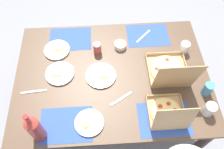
% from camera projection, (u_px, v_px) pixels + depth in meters
% --- Properties ---
extents(ground_plane, '(6.00, 6.00, 0.00)m').
position_uv_depth(ground_plane, '(112.00, 112.00, 2.39)').
color(ground_plane, gray).
extents(dining_table, '(1.50, 1.08, 0.73)m').
position_uv_depth(dining_table, '(112.00, 81.00, 1.86)').
color(dining_table, '#3F3328').
rests_on(dining_table, ground_plane).
extents(placemat_near_left, '(0.36, 0.26, 0.00)m').
position_uv_depth(placemat_near_left, '(148.00, 35.00, 2.00)').
color(placemat_near_left, '#2D4C9E').
rests_on(placemat_near_left, dining_table).
extents(placemat_near_right, '(0.36, 0.26, 0.00)m').
position_uv_depth(placemat_near_right, '(70.00, 39.00, 1.98)').
color(placemat_near_right, '#2D4C9E').
rests_on(placemat_near_right, dining_table).
extents(placemat_far_left, '(0.36, 0.26, 0.00)m').
position_uv_depth(placemat_far_left, '(164.00, 119.00, 1.58)').
color(placemat_far_left, '#2D4C9E').
rests_on(placemat_far_left, dining_table).
extents(placemat_far_right, '(0.36, 0.26, 0.00)m').
position_uv_depth(placemat_far_right, '(66.00, 125.00, 1.56)').
color(placemat_far_right, '#2D4C9E').
rests_on(placemat_far_right, dining_table).
extents(pizza_box_edge_far, '(0.25, 0.26, 0.29)m').
position_uv_depth(pizza_box_edge_far, '(167.00, 113.00, 1.56)').
color(pizza_box_edge_far, tan).
rests_on(pizza_box_edge_far, dining_table).
extents(pizza_box_corner_left, '(0.31, 0.36, 0.34)m').
position_uv_depth(pizza_box_corner_left, '(169.00, 71.00, 1.74)').
color(pizza_box_corner_left, tan).
rests_on(pizza_box_corner_left, dining_table).
extents(plate_far_right, '(0.20, 0.20, 0.03)m').
position_uv_depth(plate_far_right, '(89.00, 123.00, 1.56)').
color(plate_far_right, white).
rests_on(plate_far_right, dining_table).
extents(plate_far_left, '(0.23, 0.23, 0.03)m').
position_uv_depth(plate_far_left, '(101.00, 75.00, 1.77)').
color(plate_far_left, white).
rests_on(plate_far_left, dining_table).
extents(plate_middle, '(0.21, 0.21, 0.03)m').
position_uv_depth(plate_middle, '(57.00, 50.00, 1.90)').
color(plate_middle, white).
rests_on(plate_middle, dining_table).
extents(plate_near_left, '(0.22, 0.22, 0.03)m').
position_uv_depth(plate_near_left, '(59.00, 73.00, 1.78)').
color(plate_near_left, white).
rests_on(plate_near_left, dining_table).
extents(soda_bottle, '(0.09, 0.09, 0.32)m').
position_uv_depth(soda_bottle, '(35.00, 128.00, 1.41)').
color(soda_bottle, '#B2382D').
rests_on(soda_bottle, dining_table).
extents(cup_dark, '(0.08, 0.08, 0.10)m').
position_uv_depth(cup_dark, '(184.00, 48.00, 1.86)').
color(cup_dark, silver).
rests_on(cup_dark, dining_table).
extents(cup_clear_left, '(0.06, 0.06, 0.10)m').
position_uv_depth(cup_clear_left, '(97.00, 48.00, 1.86)').
color(cup_clear_left, '#BF4742').
rests_on(cup_clear_left, dining_table).
extents(cup_spare, '(0.07, 0.07, 0.11)m').
position_uv_depth(cup_spare, '(208.00, 89.00, 1.65)').
color(cup_spare, teal).
rests_on(cup_spare, dining_table).
extents(cup_red, '(0.08, 0.08, 0.10)m').
position_uv_depth(cup_red, '(209.00, 109.00, 1.57)').
color(cup_red, silver).
rests_on(cup_red, dining_table).
extents(condiment_bowl, '(0.10, 0.10, 0.04)m').
position_uv_depth(condiment_bowl, '(120.00, 45.00, 1.91)').
color(condiment_bowl, white).
rests_on(condiment_bowl, dining_table).
extents(fork_by_far_right, '(0.19, 0.03, 0.00)m').
position_uv_depth(fork_by_far_right, '(34.00, 92.00, 1.70)').
color(fork_by_far_right, '#B7B7BC').
rests_on(fork_by_far_right, dining_table).
extents(fork_by_near_right, '(0.15, 0.14, 0.00)m').
position_uv_depth(fork_by_near_right, '(143.00, 36.00, 1.99)').
color(fork_by_near_right, '#B7B7BC').
rests_on(fork_by_near_right, dining_table).
extents(fork_by_near_left, '(0.17, 0.11, 0.00)m').
position_uv_depth(fork_by_near_left, '(121.00, 99.00, 1.66)').
color(fork_by_near_left, '#B7B7BC').
rests_on(fork_by_near_left, dining_table).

